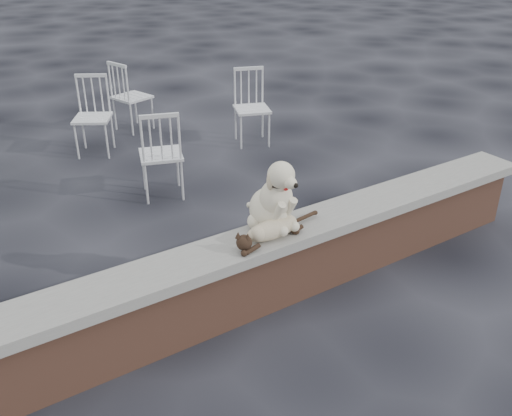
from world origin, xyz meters
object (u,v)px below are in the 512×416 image
chair_e (132,96)px  chair_b (92,117)px  chair_d (252,108)px  cat (272,228)px  dog (270,192)px  chair_c (161,153)px

chair_e → chair_b: (-0.74, -0.58, 0.00)m
chair_d → cat: bearing=-100.0°
dog → chair_e: dog is taller
chair_e → chair_d: bearing=-158.2°
chair_d → chair_b: bearing=177.8°
chair_e → chair_d: 1.71m
dog → chair_d: size_ratio=0.59×
chair_e → chair_b: size_ratio=1.00×
cat → chair_b: chair_b is taller
dog → chair_e: (0.58, 4.14, -0.39)m
chair_c → chair_b: size_ratio=1.00×
chair_c → chair_e: bearing=-85.6°
dog → chair_d: 3.28m
cat → chair_c: bearing=80.9°
chair_e → chair_b: bearing=111.5°
cat → chair_b: bearing=85.4°
dog → chair_e: 4.20m
chair_c → chair_d: bearing=-135.4°
chair_c → chair_d: same height
cat → chair_e: 4.35m
chair_b → chair_d: (1.81, -0.75, 0.00)m
dog → chair_b: size_ratio=0.59×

